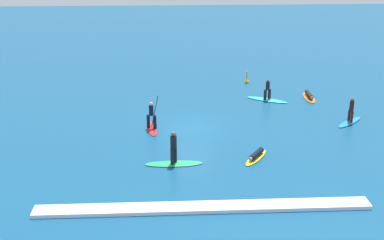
% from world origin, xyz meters
% --- Properties ---
extents(ground_plane, '(120.00, 120.00, 0.00)m').
position_xyz_m(ground_plane, '(0.00, 0.00, 0.00)').
color(ground_plane, navy).
rests_on(ground_plane, ground).
extents(surfer_on_red_board, '(0.94, 2.70, 2.18)m').
position_xyz_m(surfer_on_red_board, '(-2.59, -0.16, 0.52)').
color(surfer_on_red_board, red).
rests_on(surfer_on_red_board, ground_plane).
extents(surfer_on_yellow_board, '(1.81, 2.32, 0.41)m').
position_xyz_m(surfer_on_yellow_board, '(3.32, -4.88, 0.16)').
color(surfer_on_yellow_board, yellow).
rests_on(surfer_on_yellow_board, ground_plane).
extents(surfer_on_blue_board, '(2.41, 2.27, 1.74)m').
position_xyz_m(surfer_on_blue_board, '(10.48, 0.27, 0.40)').
color(surfer_on_blue_board, '#1E8CD1').
rests_on(surfer_on_blue_board, ground_plane).
extents(surfer_on_teal_board, '(3.12, 2.28, 1.65)m').
position_xyz_m(surfer_on_teal_board, '(5.93, 5.25, 0.33)').
color(surfer_on_teal_board, '#33C6CC').
rests_on(surfer_on_teal_board, ground_plane).
extents(surfer_on_green_board, '(3.15, 0.81, 1.92)m').
position_xyz_m(surfer_on_green_board, '(-1.26, -5.41, 0.50)').
color(surfer_on_green_board, '#23B266').
rests_on(surfer_on_green_board, ground_plane).
extents(surfer_on_orange_board, '(0.89, 2.72, 0.43)m').
position_xyz_m(surfer_on_orange_board, '(9.24, 5.63, 0.16)').
color(surfer_on_orange_board, orange).
rests_on(surfer_on_orange_board, ground_plane).
extents(marker_buoy, '(0.37, 0.37, 1.11)m').
position_xyz_m(marker_buoy, '(5.12, 9.96, 0.20)').
color(marker_buoy, yellow).
rests_on(marker_buoy, ground_plane).
extents(wave_crest, '(15.21, 0.90, 0.18)m').
position_xyz_m(wave_crest, '(0.00, -10.10, 0.09)').
color(wave_crest, white).
rests_on(wave_crest, ground_plane).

